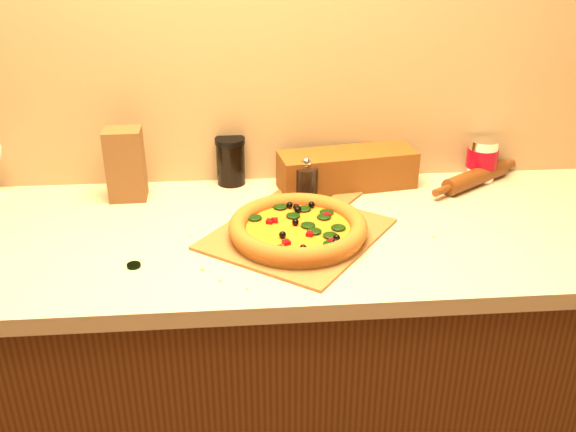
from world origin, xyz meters
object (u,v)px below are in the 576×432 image
object	(u,v)px
pepper_grinder	(306,182)
dark_jar	(231,161)
pizza_peel	(300,231)
coffee_canister	(482,159)
rolling_pin	(476,177)
pizza	(298,228)

from	to	relation	value
pepper_grinder	dark_jar	world-z (taller)	dark_jar
pizza_peel	coffee_canister	bearing A→B (deg)	64.68
pepper_grinder	rolling_pin	xyz separation A→B (m)	(0.49, 0.05, -0.02)
pepper_grinder	rolling_pin	bearing A→B (deg)	6.00
pizza_peel	rolling_pin	bearing A→B (deg)	62.04
pizza_peel	pizza	xyz separation A→B (m)	(-0.01, -0.03, 0.03)
pepper_grinder	dark_jar	size ratio (longest dim) A/B	0.89
coffee_canister	dark_jar	bearing A→B (deg)	177.94
coffee_canister	dark_jar	size ratio (longest dim) A/B	0.88
rolling_pin	pizza_peel	bearing A→B (deg)	-154.54
pizza	rolling_pin	bearing A→B (deg)	27.88
pizza	dark_jar	distance (m)	0.39
pizza_peel	coffee_canister	size ratio (longest dim) A/B	4.58
pizza	pepper_grinder	size ratio (longest dim) A/B	2.75
pizza_peel	pizza	size ratio (longest dim) A/B	1.65
pizza_peel	pizza	bearing A→B (deg)	-69.49
pizza	coffee_canister	bearing A→B (deg)	30.25
coffee_canister	dark_jar	xyz separation A→B (m)	(-0.72, 0.03, 0.01)
pepper_grinder	dark_jar	xyz separation A→B (m)	(-0.20, 0.12, 0.02)
pepper_grinder	pizza	bearing A→B (deg)	-100.72
pizza_peel	pepper_grinder	world-z (taller)	pepper_grinder
pizza	coffee_canister	xyz separation A→B (m)	(0.56, 0.33, 0.03)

